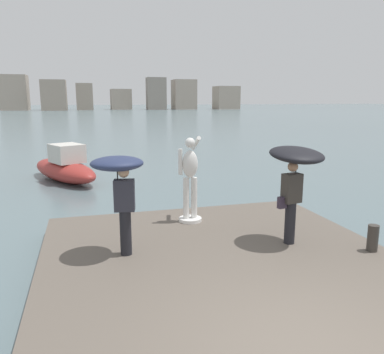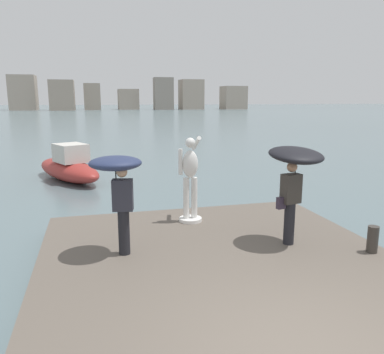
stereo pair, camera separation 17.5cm
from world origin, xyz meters
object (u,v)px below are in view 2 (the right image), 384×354
object	(u,v)px
boat_near	(69,167)
onlooker_left	(118,176)
mooring_bollard	(373,239)
statue_white_figure	(190,180)
onlooker_right	(294,167)

from	to	relation	value
boat_near	onlooker_left	bearing A→B (deg)	-81.35
onlooker_left	boat_near	size ratio (longest dim) A/B	0.39
mooring_bollard	boat_near	world-z (taller)	boat_near
onlooker_left	mooring_bollard	distance (m)	5.10
mooring_bollard	onlooker_left	bearing A→B (deg)	166.15
onlooker_left	boat_near	bearing A→B (deg)	98.65
statue_white_figure	onlooker_right	world-z (taller)	statue_white_figure
onlooker_left	mooring_bollard	world-z (taller)	onlooker_left
onlooker_right	onlooker_left	bearing A→B (deg)	174.91
boat_near	statue_white_figure	bearing A→B (deg)	-67.42
onlooker_left	onlooker_right	bearing A→B (deg)	-5.09
onlooker_left	onlooker_right	distance (m)	3.52
onlooker_left	mooring_bollard	size ratio (longest dim) A/B	3.61
statue_white_figure	onlooker_left	bearing A→B (deg)	-137.91
onlooker_right	mooring_bollard	bearing A→B (deg)	-33.98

